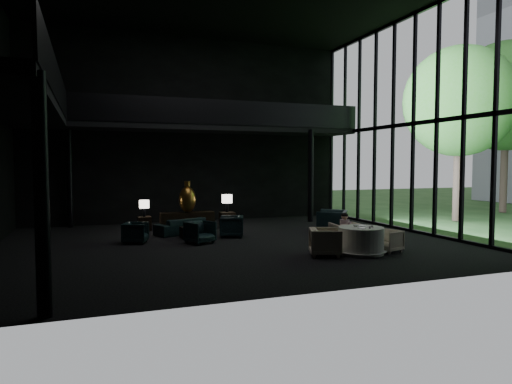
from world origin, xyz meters
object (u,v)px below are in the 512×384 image
object	(u,v)px
side_table_left	(144,224)
window_armchair	(332,216)
console	(187,221)
dining_chair_north	(346,233)
child	(345,223)
dining_table	(361,242)
coffee_table	(195,233)
dining_chair_west	(325,239)
table_lamp_left	(144,205)
bronze_urn	(187,199)
side_table_right	(227,220)
lounge_armchair_south	(200,231)
table_lamp_right	(227,200)
sofa	(183,224)
lounge_armchair_west	(136,232)
dining_chair_east	(387,241)
lounge_armchair_east	(231,225)

from	to	relation	value
side_table_left	window_armchair	world-z (taller)	window_armchair
console	dining_chair_north	xyz separation A→B (m)	(3.71, -5.47, 0.11)
side_table_left	child	bearing A→B (deg)	-47.70
console	dining_table	distance (m)	7.39
coffee_table	dining_chair_west	world-z (taller)	dining_chair_west
table_lamp_left	dining_chair_west	size ratio (longest dim) A/B	0.68
bronze_urn	child	world-z (taller)	bronze_urn
bronze_urn	side_table_right	distance (m)	1.82
lounge_armchair_south	dining_chair_west	size ratio (longest dim) A/B	0.86
bronze_urn	table_lamp_left	distance (m)	1.63
table_lamp_right	sofa	bearing A→B (deg)	-150.49
console	lounge_armchair_west	bearing A→B (deg)	-130.80
lounge_armchair_west	dining_chair_west	xyz separation A→B (m)	(4.69, -3.86, 0.11)
console	dining_table	world-z (taller)	dining_table
dining_chair_west	child	xyz separation A→B (m)	(1.11, 0.85, 0.29)
window_armchair	child	bearing A→B (deg)	13.01
coffee_table	dining_table	size ratio (longest dim) A/B	0.60
bronze_urn	child	distance (m)	6.58
lounge_armchair_west	sofa	bearing A→B (deg)	-32.72
table_lamp_right	dining_chair_west	world-z (taller)	table_lamp_right
bronze_urn	table_lamp_left	xyz separation A→B (m)	(-1.60, 0.25, -0.19)
bronze_urn	dining_table	size ratio (longest dim) A/B	0.84
sofa	table_lamp_right	bearing A→B (deg)	-172.05
dining_chair_east	sofa	bearing A→B (deg)	-154.07
lounge_armchair_south	coffee_table	xyz separation A→B (m)	(0.06, 1.01, -0.20)
lounge_armchair_south	dining_chair_east	distance (m)	5.72
table_lamp_left	dining_chair_west	bearing A→B (deg)	-57.96
side_table_left	dining_table	distance (m)	8.46
lounge_armchair_east	dining_chair_west	world-z (taller)	dining_chair_west
dining_chair_west	coffee_table	bearing A→B (deg)	55.14
bronze_urn	dining_chair_west	xyz separation A→B (m)	(2.52, -6.33, -0.71)
console	dining_table	size ratio (longest dim) A/B	1.45
lounge_armchair_west	table_lamp_right	bearing A→B (deg)	-37.03
lounge_armchair_east	dining_table	size ratio (longest dim) A/B	0.59
sofa	lounge_armchair_south	bearing A→B (deg)	72.35
bronze_urn	sofa	distance (m)	1.41
dining_table	side_table_left	bearing A→B (deg)	127.97
lounge_armchair_east	dining_chair_east	size ratio (longest dim) A/B	1.36
sofa	dining_chair_north	size ratio (longest dim) A/B	2.11
bronze_urn	lounge_armchair_south	size ratio (longest dim) A/B	1.53
bronze_urn	table_lamp_right	distance (m)	1.60
lounge_armchair_east	dining_chair_east	world-z (taller)	lounge_armchair_east
window_armchair	lounge_armchair_east	bearing A→B (deg)	-53.42
console	dining_chair_north	distance (m)	6.61
coffee_table	lounge_armchair_south	bearing A→B (deg)	-93.60
lounge_armchair_east	child	distance (m)	4.09
side_table_right	table_lamp_right	world-z (taller)	table_lamp_right
dining_chair_north	dining_chair_west	xyz separation A→B (m)	(-1.19, -0.91, 0.02)
table_lamp_right	sofa	world-z (taller)	table_lamp_right
dining_chair_east	lounge_armchair_west	bearing A→B (deg)	-137.24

